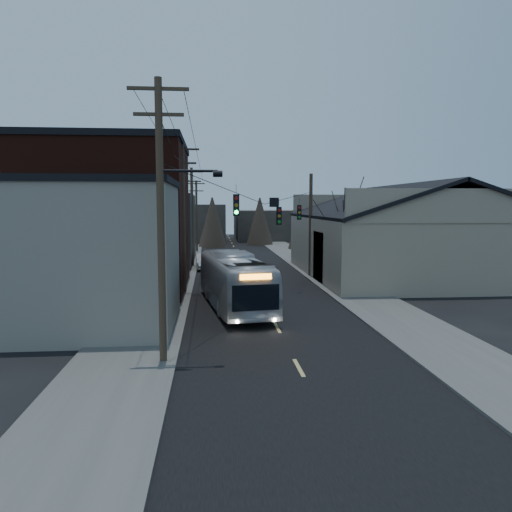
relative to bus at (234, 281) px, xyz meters
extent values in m
plane|color=black|center=(1.85, -12.96, -1.57)|extent=(160.00, 160.00, 0.00)
cube|color=black|center=(1.85, 17.04, -1.56)|extent=(9.00, 110.00, 0.02)
cube|color=#474744|center=(-4.65, 17.04, -1.51)|extent=(4.00, 110.00, 0.12)
cube|color=#474744|center=(8.35, 17.04, -1.51)|extent=(4.00, 110.00, 0.12)
cube|color=#6E675C|center=(-7.15, -3.96, 1.93)|extent=(8.00, 8.00, 7.00)
cube|color=black|center=(-8.15, 7.04, 3.43)|extent=(10.00, 12.00, 10.00)
cube|color=#312D27|center=(-7.65, 23.04, 1.93)|extent=(9.00, 14.00, 7.00)
cube|color=#80725D|center=(14.85, 12.04, 0.93)|extent=(16.00, 20.00, 5.00)
cube|color=black|center=(10.85, 12.04, 4.73)|extent=(8.16, 20.60, 2.86)
cube|color=black|center=(18.85, 12.04, 4.73)|extent=(8.16, 20.60, 2.86)
cube|color=#312D27|center=(-4.15, 52.04, 1.43)|extent=(10.00, 12.00, 6.00)
cube|color=#312D27|center=(8.85, 57.04, 0.93)|extent=(12.00, 14.00, 5.00)
cone|color=black|center=(8.35, 7.04, 2.03)|extent=(0.40, 0.40, 7.20)
cylinder|color=#382B1E|center=(-3.15, -9.96, 3.68)|extent=(0.28, 0.28, 10.50)
cube|color=#382B1E|center=(-3.15, -9.96, 8.53)|extent=(2.20, 0.12, 0.12)
cylinder|color=#382B1E|center=(-3.15, 5.04, 3.43)|extent=(0.28, 0.28, 10.00)
cube|color=#382B1E|center=(-3.15, 5.04, 8.03)|extent=(2.20, 0.12, 0.12)
cylinder|color=#382B1E|center=(-3.15, 20.04, 3.18)|extent=(0.28, 0.28, 9.50)
cube|color=#382B1E|center=(-3.15, 20.04, 7.53)|extent=(2.20, 0.12, 0.12)
cylinder|color=#382B1E|center=(-3.15, 35.04, 2.93)|extent=(0.28, 0.28, 9.00)
cube|color=#382B1E|center=(-3.15, 35.04, 7.03)|extent=(2.20, 0.12, 0.12)
cylinder|color=#382B1E|center=(6.85, 12.04, 2.68)|extent=(0.28, 0.28, 8.50)
cube|color=black|center=(-0.15, -5.46, 4.38)|extent=(0.28, 0.20, 1.00)
cube|color=black|center=(2.45, -0.96, 3.78)|extent=(0.28, 0.20, 1.00)
cube|color=black|center=(4.65, 5.04, 3.88)|extent=(0.28, 0.20, 1.00)
imported|color=#A4A9B0|center=(0.00, 0.00, 0.00)|extent=(4.13, 11.50, 3.13)
imported|color=#979B9E|center=(-1.91, 17.82, -0.79)|extent=(1.84, 4.76, 1.55)
camera|label=1|loc=(-1.30, -28.52, 4.40)|focal=35.00mm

